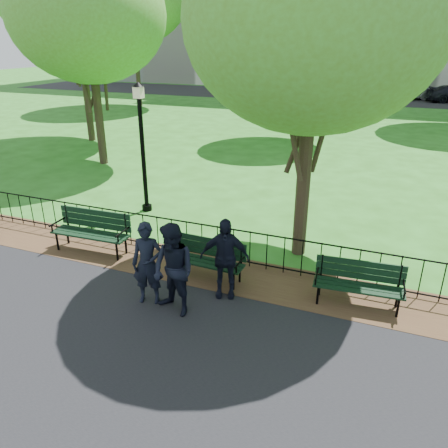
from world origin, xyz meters
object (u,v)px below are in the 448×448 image
at_px(park_bench_left_a, 92,227).
at_px(person_mid, 174,270).
at_px(tree_near_w, 88,15).
at_px(tree_near_e, 315,19).
at_px(lamppost, 142,144).
at_px(tree_far_c, 304,27).
at_px(taxi, 238,86).
at_px(sedan_silver, 406,90).
at_px(park_bench_main, 195,253).
at_px(park_bench_right_a, 359,279).
at_px(person_right, 224,258).
at_px(person_left, 148,264).

xyz_separation_m(park_bench_left_a, person_mid, (3.12, -1.64, 0.28)).
distance_m(tree_near_w, tree_near_e, 10.90).
bearing_deg(lamppost, tree_near_w, 138.16).
height_order(tree_far_c, taxi, tree_far_c).
xyz_separation_m(tree_near_w, sedan_silver, (11.47, 26.93, -4.90)).
xyz_separation_m(tree_near_w, taxi, (-2.92, 24.57, -4.86)).
relative_size(park_bench_main, park_bench_left_a, 0.92).
distance_m(tree_near_w, sedan_silver, 29.68).
height_order(park_bench_right_a, person_right, person_right).
bearing_deg(park_bench_left_a, person_left, -33.55).
height_order(lamppost, tree_far_c, tree_far_c).
bearing_deg(park_bench_left_a, person_mid, -30.22).
xyz_separation_m(person_right, sedan_silver, (2.89, 34.62, -0.07)).
relative_size(tree_near_w, person_mid, 4.51).
relative_size(park_bench_left_a, person_right, 1.18).
distance_m(park_bench_right_a, taxi, 34.57).
distance_m(park_bench_main, sedan_silver, 34.35).
relative_size(person_mid, person_right, 1.08).
distance_m(lamppost, person_mid, 5.74).
distance_m(tree_near_e, person_right, 5.12).
distance_m(person_left, person_mid, 0.67).
bearing_deg(sedan_silver, tree_far_c, 143.27).
xyz_separation_m(park_bench_left_a, person_left, (2.47, -1.49, 0.22)).
xyz_separation_m(park_bench_left_a, tree_far_c, (1.75, 14.59, 4.73)).
bearing_deg(lamppost, tree_far_c, 80.43).
bearing_deg(park_bench_right_a, sedan_silver, 84.90).
distance_m(park_bench_main, park_bench_right_a, 3.46).
relative_size(tree_near_e, taxi, 1.59).
xyz_separation_m(tree_near_e, sedan_silver, (1.91, 32.14, -4.45)).
bearing_deg(person_right, taxi, 92.26).
bearing_deg(tree_far_c, person_mid, -85.15).
distance_m(park_bench_main, tree_far_c, 15.62).
bearing_deg(park_bench_left_a, park_bench_main, -7.18).
bearing_deg(park_bench_left_a, tree_near_w, 122.05).
xyz_separation_m(tree_near_e, tree_far_c, (-3.00, 12.83, 0.13)).
distance_m(tree_near_w, person_right, 12.50).
relative_size(park_bench_left_a, park_bench_right_a, 1.14).
height_order(person_mid, sedan_silver, person_mid).
bearing_deg(person_left, park_bench_left_a, 132.45).
bearing_deg(park_bench_main, tree_far_c, 96.62).
relative_size(tree_near_w, person_left, 4.85).
height_order(park_bench_right_a, tree_near_e, tree_near_e).
bearing_deg(tree_near_e, taxi, 112.72).
bearing_deg(tree_far_c, lamppost, -99.57).
height_order(tree_far_c, sedan_silver, tree_far_c).
relative_size(tree_far_c, person_right, 4.58).
xyz_separation_m(lamppost, taxi, (-7.50, 28.68, -1.24)).
height_order(park_bench_right_a, person_mid, person_mid).
bearing_deg(person_mid, taxi, 126.93).
bearing_deg(park_bench_main, person_left, -105.73).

